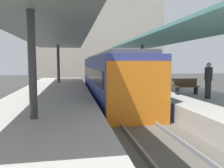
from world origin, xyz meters
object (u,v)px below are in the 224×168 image
platform_sign (154,64)px  litter_bin (164,84)px  commuter_train (110,77)px  platform_bench (186,86)px  passenger_near_bench (208,80)px  passenger_far_end (158,77)px  passenger_mid_platform (135,73)px

platform_sign → litter_bin: bearing=-103.2°
commuter_train → platform_sign: 4.96m
commuter_train → platform_sign: size_ratio=6.47×
platform_bench → passenger_near_bench: (0.29, -1.55, 0.45)m
commuter_train → passenger_far_end: size_ratio=8.20×
litter_bin → passenger_mid_platform: bearing=97.8°
commuter_train → litter_bin: bearing=-35.2°
litter_bin → platform_bench: bearing=-78.2°
platform_sign → litter_bin: 4.92m
passenger_mid_platform → passenger_far_end: bearing=-90.9°
platform_sign → commuter_train: bearing=-150.2°
litter_bin → commuter_train: bearing=144.8°
platform_sign → passenger_mid_platform: bearing=-171.7°
platform_sign → passenger_far_end: platform_sign is taller
platform_bench → passenger_far_end: 1.81m
platform_sign → litter_bin: platform_sign is taller
passenger_near_bench → passenger_far_end: 3.23m
passenger_mid_platform → passenger_far_end: size_ratio=0.95×
platform_bench → passenger_mid_platform: size_ratio=0.85×
passenger_far_end → commuter_train: bearing=130.1°
passenger_mid_platform → litter_bin: bearing=-82.2°
commuter_train → platform_bench: 5.58m
platform_sign → passenger_near_bench: 8.29m
passenger_near_bench → passenger_mid_platform: size_ratio=1.06×
platform_sign → passenger_far_end: 5.68m
platform_bench → litter_bin: platform_bench is taller
passenger_near_bench → litter_bin: bearing=101.3°
passenger_mid_platform → passenger_far_end: passenger_far_end is taller
platform_bench → litter_bin: (-0.43, 2.06, -0.06)m
litter_bin → passenger_far_end: passenger_far_end is taller
platform_bench → passenger_mid_platform: bearing=99.1°
commuter_train → passenger_mid_platform: (2.54, 2.18, 0.13)m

